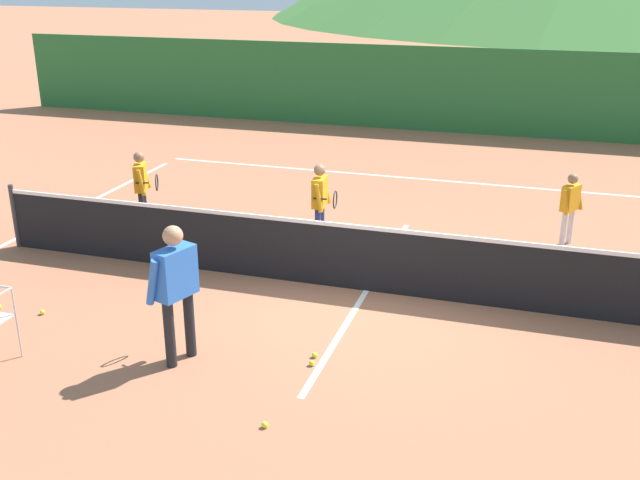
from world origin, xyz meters
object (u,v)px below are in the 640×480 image
(tennis_ball_0, at_px, (312,363))
(tennis_ball_3, at_px, (265,425))
(student_1, at_px, (320,198))
(student_0, at_px, (142,182))
(tennis_ball_7, at_px, (42,312))
(student_2, at_px, (570,203))
(instructor, at_px, (176,281))
(tennis_net, at_px, (367,258))
(tennis_ball_1, at_px, (315,355))

(tennis_ball_0, distance_m, tennis_ball_3, 1.30)
(student_1, xyz_separation_m, tennis_ball_3, (0.99, -5.04, -0.79))
(student_0, bearing_deg, tennis_ball_7, -82.35)
(student_0, distance_m, student_2, 7.19)
(student_0, height_order, tennis_ball_7, student_0)
(student_1, distance_m, tennis_ball_3, 5.20)
(instructor, relative_size, student_1, 1.22)
(tennis_net, bearing_deg, tennis_ball_7, -152.66)
(student_0, distance_m, student_1, 3.22)
(instructor, xyz_separation_m, tennis_ball_3, (1.43, -0.97, -0.97))
(tennis_ball_1, distance_m, tennis_ball_7, 3.79)
(tennis_net, distance_m, tennis_ball_7, 4.43)
(tennis_ball_0, bearing_deg, tennis_net, 87.50)
(student_2, bearing_deg, tennis_ball_3, -114.45)
(tennis_ball_1, bearing_deg, instructor, -160.76)
(student_0, bearing_deg, student_2, 10.31)
(instructor, height_order, tennis_ball_7, instructor)
(student_2, xyz_separation_m, tennis_ball_1, (-2.81, -4.80, -0.69))
(instructor, bearing_deg, tennis_ball_1, 19.24)
(student_0, distance_m, tennis_ball_3, 6.58)
(student_0, relative_size, tennis_ball_1, 19.82)
(student_0, xyz_separation_m, tennis_ball_0, (4.29, -3.70, -0.78))
(tennis_ball_1, bearing_deg, student_2, 59.62)
(tennis_ball_3, bearing_deg, tennis_net, 87.24)
(student_2, relative_size, tennis_ball_1, 17.79)
(student_1, distance_m, tennis_ball_7, 4.55)
(tennis_net, relative_size, tennis_ball_0, 173.89)
(student_0, xyz_separation_m, student_2, (7.07, 1.29, -0.08))
(tennis_ball_3, xyz_separation_m, tennis_ball_7, (-3.74, 1.50, 0.00))
(student_1, bearing_deg, tennis_ball_7, -127.87)
(tennis_ball_0, height_order, tennis_ball_7, same)
(student_1, relative_size, tennis_ball_3, 20.19)
(student_1, bearing_deg, student_2, 17.93)
(instructor, distance_m, student_1, 4.09)
(tennis_ball_3, bearing_deg, student_0, 130.13)
(tennis_ball_0, bearing_deg, tennis_ball_7, 177.00)
(tennis_net, bearing_deg, instructor, -122.07)
(student_1, distance_m, tennis_ball_1, 3.78)
(student_1, bearing_deg, student_0, -179.28)
(tennis_net, distance_m, tennis_ball_0, 2.27)
(instructor, relative_size, tennis_ball_7, 24.56)
(tennis_ball_7, bearing_deg, tennis_ball_3, -21.85)
(instructor, xyz_separation_m, tennis_ball_1, (1.47, 0.51, -0.97))
(tennis_net, height_order, student_1, student_1)
(student_1, bearing_deg, tennis_ball_1, -73.69)
(tennis_net, height_order, tennis_ball_7, tennis_net)
(tennis_net, relative_size, student_1, 8.61)
(tennis_ball_0, xyz_separation_m, tennis_ball_1, (-0.03, 0.19, 0.00))
(tennis_net, bearing_deg, tennis_ball_1, -93.47)
(tennis_ball_3, relative_size, tennis_ball_7, 1.00)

